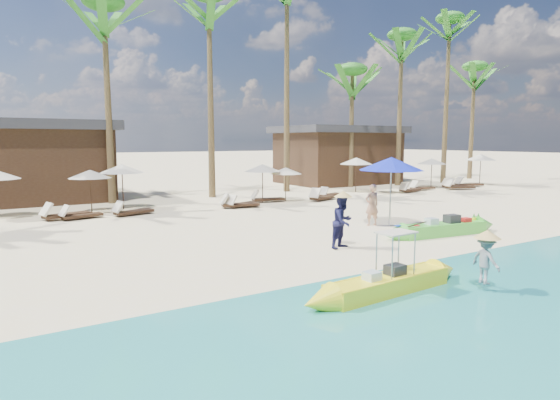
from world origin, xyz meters
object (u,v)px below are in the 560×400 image
tourist (372,205)px  blue_umbrella (391,164)px  yellow_canoe (388,283)px  green_canoe (442,229)px

tourist → blue_umbrella: bearing=149.8°
yellow_canoe → tourist: (5.19, 6.24, 0.58)m
yellow_canoe → tourist: bearing=46.7°
green_canoe → blue_umbrella: bearing=104.7°
tourist → blue_umbrella: size_ratio=0.61×
green_canoe → blue_umbrella: size_ratio=2.06×
tourist → blue_umbrella: (0.52, -0.43, 1.58)m
green_canoe → blue_umbrella: (-0.30, 2.22, 2.14)m
blue_umbrella → green_canoe: bearing=-82.4°
green_canoe → tourist: tourist is taller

